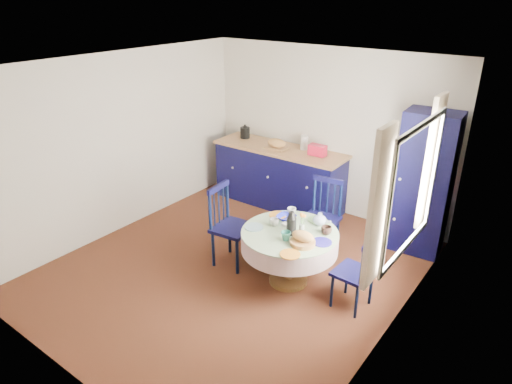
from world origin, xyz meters
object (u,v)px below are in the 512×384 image
Objects in this scene: pantry_cabinet at (424,184)px; cobalt_bowl at (286,218)px; mug_d at (292,212)px; dining_table at (290,241)px; chair_left at (230,225)px; mug_b at (286,236)px; kitchen_counter at (279,176)px; mug_c at (326,230)px; chair_right at (357,272)px; mug_a at (274,222)px; chair_far at (322,217)px.

pantry_cabinet is 1.87m from cobalt_bowl.
mug_d is 0.49× the size of cobalt_bowl.
chair_left is at bearing -174.92° from dining_table.
chair_left reaches higher than mug_d.
mug_b is (0.05, -0.18, 0.17)m from dining_table.
kitchen_counter is 17.69× the size of mug_c.
chair_right is 8.13× the size of mug_a.
chair_left is at bearing -76.20° from kitchen_counter.
pantry_cabinet reaches higher than chair_left.
mug_b is (0.30, -0.21, 0.01)m from mug_a.
chair_right is 0.85m from mug_b.
chair_left reaches higher than mug_c.
mug_c is (-0.59, -1.48, -0.22)m from pantry_cabinet.
kitchen_counter is 1.93× the size of dining_table.
chair_right is (0.83, 0.03, -0.11)m from dining_table.
dining_table is at bearing -5.40° from mug_a.
mug_d is at bearing -103.58° from chair_right.
chair_left is (0.48, -1.81, 0.03)m from kitchen_counter.
dining_table is 0.44m from mug_c.
mug_c is at bearing -63.75° from chair_far.
mug_a is 0.48× the size of cobalt_bowl.
pantry_cabinet is 1.37m from chair_far.
mug_b is (-0.88, -1.87, -0.22)m from pantry_cabinet.
mug_c is (1.68, -1.53, 0.23)m from kitchen_counter.
kitchen_counter reaches higher than chair_far.
mug_d is at bearing 85.13° from mug_a.
mug_b is at bearing -63.33° from mug_d.
chair_right is (-0.11, -1.65, -0.50)m from pantry_cabinet.
cobalt_bowl is at bearing -96.89° from chair_right.
chair_far is 1.05m from mug_b.
chair_left reaches higher than chair_right.
chair_far is at bearing -128.73° from chair_right.
chair_right is 7.93× the size of mug_b.
chair_left is at bearing -170.66° from mug_a.
pantry_cabinet is 15.41× the size of mug_c.
chair_far is 9.07× the size of mug_b.
cobalt_bowl is at bearing -71.32° from chair_left.
chair_right is (0.88, -0.81, -0.06)m from chair_far.
mug_b is 0.61m from mug_d.
kitchen_counter is at bearing 174.44° from pantry_cabinet.
dining_table is at bearing -92.40° from chair_far.
kitchen_counter is at bearing -124.49° from chair_right.
cobalt_bowl is (0.04, 0.21, -0.02)m from mug_a.
dining_table is at bearing -83.93° from chair_right.
mug_b is at bearing -55.18° from kitchen_counter.
chair_left is at bearing -137.09° from chair_far.
mug_b is (1.38, -1.92, 0.24)m from kitchen_counter.
kitchen_counter reaches higher than mug_a.
pantry_cabinet reaches higher than chair_right.
kitchen_counter is 2.04m from mug_a.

